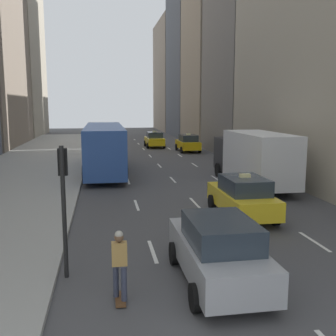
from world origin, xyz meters
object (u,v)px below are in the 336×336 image
(taxi_third, at_px, (188,143))
(taxi_lead, at_px, (154,139))
(taxi_second, at_px, (242,196))
(sedan_black_near, at_px, (218,250))
(city_bus, at_px, (104,147))
(traffic_light_pole, at_px, (63,190))
(box_truck, at_px, (253,157))
(skateboarder, at_px, (120,263))

(taxi_third, bearing_deg, taxi_lead, 120.47)
(taxi_second, height_order, sedan_black_near, taxi_second)
(city_bus, distance_m, traffic_light_pole, 17.14)
(sedan_black_near, xyz_separation_m, box_truck, (5.60, 11.89, 0.80))
(city_bus, bearing_deg, taxi_third, 53.04)
(skateboarder, bearing_deg, taxi_third, 74.73)
(city_bus, bearing_deg, taxi_second, -65.58)
(box_truck, xyz_separation_m, skateboarder, (-8.17, -12.43, -0.75))
(taxi_third, bearing_deg, traffic_light_pole, -108.67)
(taxi_lead, distance_m, traffic_light_pole, 33.74)
(taxi_lead, bearing_deg, sedan_black_near, -94.69)
(taxi_third, xyz_separation_m, skateboarder, (-8.17, -29.93, 0.08))
(box_truck, relative_size, traffic_light_pole, 2.33)
(taxi_second, relative_size, box_truck, 0.52)
(taxi_lead, distance_m, city_bus, 16.92)
(taxi_third, relative_size, city_bus, 0.38)
(taxi_lead, relative_size, box_truck, 0.52)
(sedan_black_near, relative_size, box_truck, 0.53)
(taxi_third, relative_size, traffic_light_pole, 1.22)
(taxi_lead, xyz_separation_m, sedan_black_near, (-2.80, -34.15, 0.03))
(sedan_black_near, distance_m, traffic_light_pole, 4.37)
(city_bus, height_order, skateboarder, city_bus)
(sedan_black_near, bearing_deg, taxi_lead, 85.31)
(taxi_second, distance_m, taxi_third, 23.70)
(taxi_lead, relative_size, traffic_light_pole, 1.22)
(taxi_second, xyz_separation_m, box_truck, (2.80, 6.04, 0.83))
(taxi_second, distance_m, traffic_light_pole, 8.38)
(taxi_lead, xyz_separation_m, skateboarder, (-5.37, -34.69, 0.08))
(skateboarder, bearing_deg, city_bus, 90.74)
(taxi_lead, height_order, taxi_second, same)
(taxi_second, bearing_deg, sedan_black_near, -115.58)
(taxi_lead, relative_size, city_bus, 0.38)
(taxi_second, relative_size, skateboarder, 2.52)
(taxi_second, relative_size, traffic_light_pole, 1.22)
(skateboarder, bearing_deg, box_truck, 56.68)
(box_truck, relative_size, skateboarder, 4.81)
(city_bus, bearing_deg, taxi_lead, 70.60)
(taxi_third, height_order, box_truck, box_truck)
(taxi_second, height_order, city_bus, city_bus)
(taxi_third, height_order, city_bus, city_bus)
(sedan_black_near, bearing_deg, taxi_third, 79.21)
(taxi_second, height_order, box_truck, box_truck)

